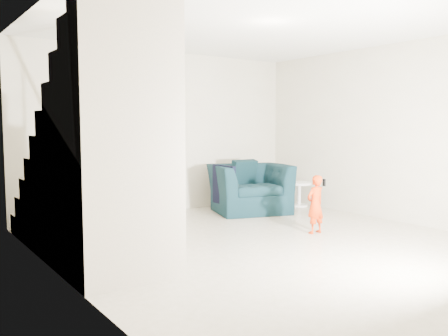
# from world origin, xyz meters

# --- Properties ---
(floor) EXTENTS (5.50, 5.50, 0.00)m
(floor) POSITION_xyz_m (0.00, 0.00, 0.00)
(floor) COLOR gray
(floor) RESTS_ON ground
(ceiling) EXTENTS (5.50, 5.50, 0.00)m
(ceiling) POSITION_xyz_m (0.00, 0.00, 2.70)
(ceiling) COLOR silver
(ceiling) RESTS_ON back_wall
(back_wall) EXTENTS (5.00, 0.00, 5.00)m
(back_wall) POSITION_xyz_m (0.00, 2.75, 1.35)
(back_wall) COLOR #B2A791
(back_wall) RESTS_ON floor
(left_wall) EXTENTS (0.00, 5.50, 5.50)m
(left_wall) POSITION_xyz_m (-2.50, 0.00, 1.35)
(left_wall) COLOR #B2A791
(left_wall) RESTS_ON floor
(right_wall) EXTENTS (0.00, 5.50, 5.50)m
(right_wall) POSITION_xyz_m (2.50, 0.00, 1.35)
(right_wall) COLOR #B2A791
(right_wall) RESTS_ON floor
(armchair) EXTENTS (1.51, 1.41, 0.81)m
(armchair) POSITION_xyz_m (1.17, 1.88, 0.40)
(armchair) COLOR black
(armchair) RESTS_ON floor
(toddler) EXTENTS (0.30, 0.21, 0.80)m
(toddler) POSITION_xyz_m (0.88, 0.09, 0.40)
(toddler) COLOR #A71305
(toddler) RESTS_ON floor
(side_table) EXTENTS (0.44, 0.44, 0.44)m
(side_table) POSITION_xyz_m (2.25, 1.80, 0.30)
(side_table) COLOR white
(side_table) RESTS_ON floor
(staircase) EXTENTS (1.02, 3.03, 3.62)m
(staircase) POSITION_xyz_m (-2.00, 0.55, 0.95)
(staircase) COLOR #ADA089
(staircase) RESTS_ON floor
(cushion) EXTENTS (0.48, 0.23, 0.47)m
(cushion) POSITION_xyz_m (1.20, 2.10, 0.64)
(cushion) COLOR black
(cushion) RESTS_ON armchair
(throw) EXTENTS (0.06, 0.57, 0.64)m
(throw) POSITION_xyz_m (0.60, 1.84, 0.51)
(throw) COLOR black
(throw) RESTS_ON armchair
(phone) EXTENTS (0.03, 0.05, 0.10)m
(phone) POSITION_xyz_m (1.00, 0.05, 0.69)
(phone) COLOR black
(phone) RESTS_ON toddler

